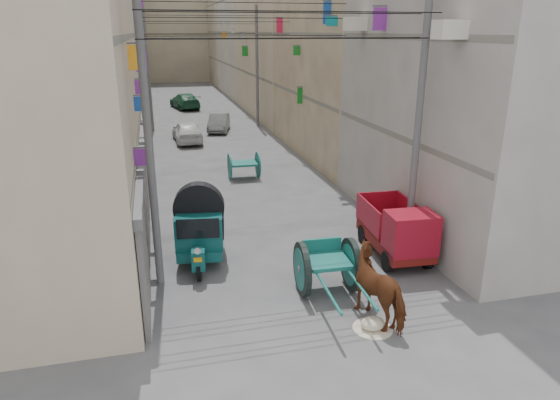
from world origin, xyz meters
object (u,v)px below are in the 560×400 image
object	(u,v)px
feed_sack	(373,323)
horse	(382,287)
distant_car_white	(187,131)
distant_car_grey	(219,122)
tonga_cart	(327,266)
distant_car_green	(185,101)
auto_rickshaw	(200,226)
mini_truck	(399,234)
second_cart	(244,165)

from	to	relation	value
feed_sack	horse	world-z (taller)	horse
distant_car_white	distant_car_grey	distance (m)	3.79
feed_sack	horse	bearing A→B (deg)	47.24
tonga_cart	distant_car_white	world-z (taller)	tonga_cart
tonga_cart	distant_car_green	xyz separation A→B (m)	(-1.34, 33.19, -0.08)
tonga_cart	distant_car_grey	bearing A→B (deg)	92.03
feed_sack	distant_car_grey	xyz separation A→B (m)	(-0.29, 24.19, 0.43)
auto_rickshaw	horse	world-z (taller)	auto_rickshaw
tonga_cart	mini_truck	xyz separation A→B (m)	(2.65, 1.27, 0.09)
auto_rickshaw	tonga_cart	distance (m)	3.98
second_cart	horse	distance (m)	12.30
mini_truck	distant_car_green	size ratio (longest dim) A/B	0.70
horse	auto_rickshaw	bearing A→B (deg)	-64.69
mini_truck	distant_car_grey	bearing A→B (deg)	100.30
feed_sack	distant_car_grey	world-z (taller)	distant_car_grey
horse	distant_car_green	distance (m)	34.74
second_cart	distant_car_grey	distance (m)	11.55
second_cart	distant_car_green	size ratio (longest dim) A/B	0.31
distant_car_grey	tonga_cart	bearing A→B (deg)	-77.41
distant_car_green	auto_rickshaw	bearing A→B (deg)	75.80
tonga_cart	feed_sack	bearing A→B (deg)	-74.04
auto_rickshaw	horse	xyz separation A→B (m)	(3.74, -4.17, -0.23)
distant_car_grey	second_cart	bearing A→B (deg)	-78.84
tonga_cart	horse	world-z (taller)	horse
auto_rickshaw	distant_car_green	world-z (taller)	auto_rickshaw
distant_car_green	second_cart	bearing A→B (deg)	81.66
distant_car_white	auto_rickshaw	bearing A→B (deg)	84.12
auto_rickshaw	mini_truck	xyz separation A→B (m)	(5.58, -1.41, -0.24)
mini_truck	distant_car_white	world-z (taller)	mini_truck
tonga_cart	feed_sack	world-z (taller)	tonga_cart
distant_car_grey	mini_truck	bearing A→B (deg)	-70.25
auto_rickshaw	feed_sack	distance (m)	5.75
horse	distant_car_white	size ratio (longest dim) A/B	0.50
mini_truck	horse	xyz separation A→B (m)	(-1.83, -2.75, 0.00)
distant_car_grey	distant_car_green	distance (m)	10.98
horse	mini_truck	bearing A→B (deg)	-140.26
feed_sack	distant_car_green	bearing A→B (deg)	92.92
second_cart	distant_car_green	world-z (taller)	distant_car_green
second_cart	distant_car_white	distance (m)	8.74
feed_sack	second_cart	bearing A→B (deg)	93.01
horse	distant_car_green	xyz separation A→B (m)	(-2.15, 34.67, -0.17)
mini_truck	second_cart	xyz separation A→B (m)	(-2.86, 9.50, -0.18)
mini_truck	feed_sack	bearing A→B (deg)	-121.33
distant_car_white	distant_car_grey	bearing A→B (deg)	-130.34
mini_truck	second_cart	bearing A→B (deg)	110.32
horse	distant_car_white	distance (m)	20.99
distant_car_grey	horse	bearing A→B (deg)	-75.42
second_cart	distant_car_green	xyz separation A→B (m)	(-1.13, 22.42, 0.01)
feed_sack	distant_car_white	world-z (taller)	distant_car_white
distant_car_green	feed_sack	bearing A→B (deg)	81.71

